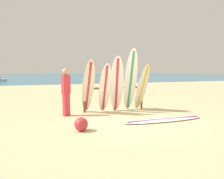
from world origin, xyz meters
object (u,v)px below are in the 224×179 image
at_px(surfboard_leaning_far_left, 88,87).
at_px(surfboard_leaning_left, 105,89).
at_px(beachgoer_standing, 66,90).
at_px(surfboard_rack, 114,94).
at_px(surfboard_leaning_center_right, 142,87).
at_px(surfboard_lying_on_sand, 164,120).
at_px(beach_ball, 81,124).
at_px(surfboard_leaning_center, 130,80).
at_px(surfboard_leaning_center_left, 117,84).

distance_m(surfboard_leaning_far_left, surfboard_leaning_left, 0.64).
distance_m(surfboard_leaning_far_left, beachgoer_standing, 0.85).
xyz_separation_m(surfboard_rack, surfboard_leaning_center_right, (1.10, -0.33, 0.26)).
bearing_deg(surfboard_lying_on_sand, beach_ball, -175.85).
distance_m(surfboard_leaning_left, beach_ball, 2.46).
xyz_separation_m(surfboard_leaning_left, surfboard_leaning_center, (1.12, 0.09, 0.29)).
xyz_separation_m(surfboard_lying_on_sand, beachgoer_standing, (-2.97, 1.82, 0.92)).
distance_m(surfboard_leaning_far_left, surfboard_leaning_center_left, 1.14).
height_order(surfboard_leaning_center_left, surfboard_leaning_center, surfboard_leaning_center).
bearing_deg(surfboard_rack, surfboard_leaning_far_left, -166.14).
xyz_separation_m(surfboard_leaning_center_right, surfboard_lying_on_sand, (-0.14, -1.86, -0.93)).
relative_size(surfboard_leaning_left, surfboard_leaning_center, 0.77).
bearing_deg(beach_ball, surfboard_leaning_far_left, 72.44).
height_order(surfboard_leaning_center, beach_ball, surfboard_leaning_center).
height_order(surfboard_leaning_center, surfboard_lying_on_sand, surfboard_leaning_center).
height_order(surfboard_leaning_center_left, surfboard_lying_on_sand, surfboard_leaning_center_left).
distance_m(beachgoer_standing, beach_ball, 2.17).
xyz_separation_m(surfboard_leaning_left, surfboard_lying_on_sand, (1.51, -1.75, -0.93)).
bearing_deg(surfboard_leaning_far_left, surfboard_leaning_center_right, -1.06).
distance_m(surfboard_leaning_far_left, surfboard_leaning_center_right, 2.27).
distance_m(surfboard_rack, surfboard_lying_on_sand, 2.48).
bearing_deg(beachgoer_standing, surfboard_leaning_center_right, 0.71).
bearing_deg(surfboard_leaning_left, surfboard_leaning_center, 4.83).
bearing_deg(surfboard_leaning_center_left, surfboard_leaning_left, -170.00).
bearing_deg(surfboard_leaning_center_left, beachgoer_standing, -179.41).
relative_size(surfboard_leaning_center_right, beach_ball, 5.04).
bearing_deg(surfboard_lying_on_sand, surfboard_rack, 113.83).
xyz_separation_m(surfboard_rack, beachgoer_standing, (-2.00, -0.37, 0.26)).
distance_m(surfboard_rack, surfboard_leaning_center_right, 1.18).
bearing_deg(surfboard_leaning_center_right, surfboard_lying_on_sand, -94.24).
height_order(surfboard_leaning_center, surfboard_leaning_center_right, surfboard_leaning_center).
bearing_deg(beachgoer_standing, beach_ball, -85.09).
height_order(surfboard_leaning_center_right, surfboard_lying_on_sand, surfboard_leaning_center_right).
bearing_deg(surfboard_leaning_far_left, surfboard_leaning_left, -13.92).
height_order(surfboard_leaning_center, beachgoer_standing, surfboard_leaning_center).
distance_m(surfboard_leaning_center_right, beach_ball, 3.67).
height_order(surfboard_leaning_left, surfboard_lying_on_sand, surfboard_leaning_left).
relative_size(surfboard_leaning_center_left, surfboard_lying_on_sand, 0.77).
xyz_separation_m(surfboard_leaning_far_left, surfboard_lying_on_sand, (2.13, -1.90, -1.00)).
bearing_deg(surfboard_leaning_left, beachgoer_standing, 177.18).
xyz_separation_m(surfboard_leaning_center, beach_ball, (-2.40, -2.05, -1.07)).
distance_m(surfboard_leaning_center, surfboard_lying_on_sand, 2.25).
height_order(surfboard_leaning_center_left, surfboard_leaning_center_right, surfboard_leaning_center_left).
xyz_separation_m(surfboard_leaning_far_left, surfboard_leaning_center_left, (1.14, -0.06, 0.07)).
distance_m(surfboard_leaning_center_right, surfboard_lying_on_sand, 2.08).
bearing_deg(surfboard_leaning_far_left, surfboard_lying_on_sand, -41.80).
bearing_deg(surfboard_leaning_center_right, beachgoer_standing, -179.29).
bearing_deg(surfboard_leaning_center, surfboard_leaning_far_left, 178.09).
bearing_deg(surfboard_leaning_center, beachgoer_standing, -179.49).
xyz_separation_m(surfboard_leaning_center, beachgoer_standing, (-2.57, -0.02, -0.30)).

